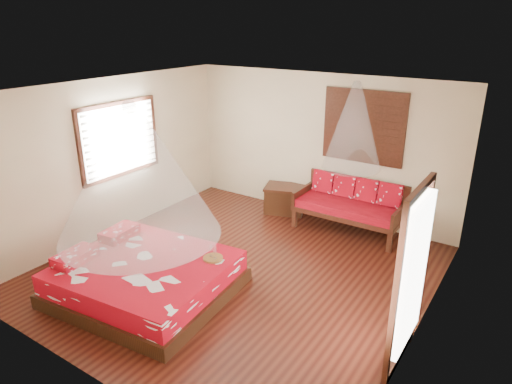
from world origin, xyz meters
TOP-DOWN VIEW (x-y plane):
  - room at (0.00, 0.00)m, footprint 5.54×5.54m
  - bed at (-0.75, -1.24)m, footprint 2.49×2.29m
  - daybed at (0.86, 2.39)m, footprint 1.95×0.87m
  - storage_chest at (-0.56, 2.45)m, footprint 0.95×0.81m
  - shutter_panel at (0.86, 2.72)m, footprint 1.52×0.06m
  - window_left at (-2.71, 0.20)m, footprint 0.10×1.74m
  - glazed_door at (2.72, -0.60)m, footprint 0.08×1.02m
  - wine_tray at (0.01, -0.62)m, footprint 0.29×0.29m
  - mosquito_net_main at (-0.73, -1.23)m, footprint 2.18×2.18m
  - mosquito_net_daybed at (0.86, 2.25)m, footprint 1.02×1.02m

SIDE VIEW (x-z plane):
  - bed at x=-0.75m, z-range -0.07..0.58m
  - storage_chest at x=-0.56m, z-range 0.00..0.55m
  - daybed at x=0.86m, z-range 0.03..1.01m
  - wine_tray at x=0.01m, z-range 0.45..0.68m
  - glazed_door at x=2.72m, z-range -0.01..2.15m
  - room at x=0.00m, z-range -0.02..2.82m
  - window_left at x=-2.71m, z-range 1.03..2.37m
  - mosquito_net_main at x=-0.73m, z-range 0.95..2.75m
  - shutter_panel at x=0.86m, z-range 1.24..2.56m
  - mosquito_net_daybed at x=0.86m, z-range 1.25..2.75m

